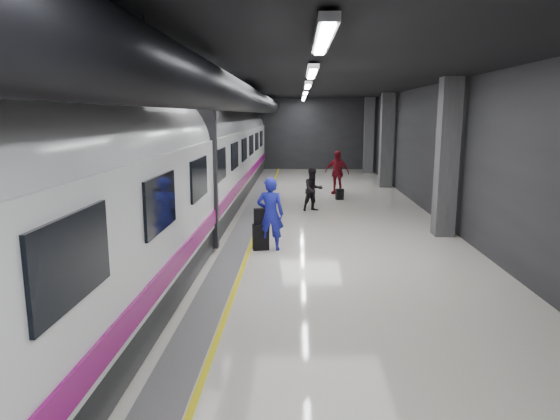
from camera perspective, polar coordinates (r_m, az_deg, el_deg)
ground at (r=12.86m, az=0.63°, el=-4.81°), size 40.00×40.00×0.00m
platform_hall at (r=13.35m, az=-0.49°, el=11.13°), size 10.02×40.02×4.51m
train at (r=12.95m, az=-13.90°, el=4.32°), size 3.05×38.00×4.05m
traveler_main at (r=12.85m, az=-1.12°, el=-0.46°), size 0.71×0.48×1.90m
suitcase_main at (r=13.01m, az=-2.21°, el=-3.10°), size 0.46×0.34×0.68m
shoulder_bag at (r=12.90m, az=-2.32°, el=-0.74°), size 0.33×0.22×0.41m
traveler_far_a at (r=18.19m, az=3.80°, el=2.33°), size 0.94×0.86×1.57m
traveler_far_b at (r=22.31m, az=6.52°, el=4.30°), size 1.21×0.90×1.91m
suitcase_far at (r=20.85m, az=6.83°, el=1.81°), size 0.35×0.28×0.45m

